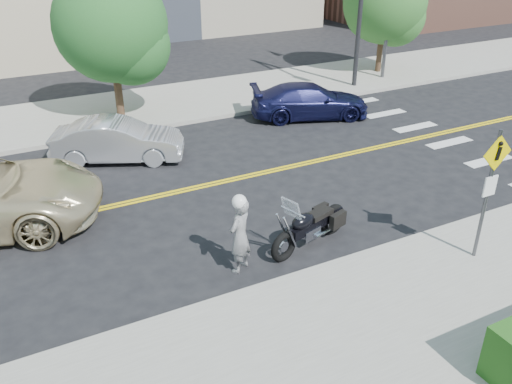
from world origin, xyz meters
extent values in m
plane|color=black|center=(0.00, 0.00, 0.00)|extent=(120.00, 120.00, 0.00)
cube|color=#9E9B91|center=(0.00, -7.50, 0.07)|extent=(60.00, 5.00, 0.15)
cube|color=#9E9B91|center=(0.00, 7.50, 0.07)|extent=(60.00, 5.00, 0.15)
cylinder|color=black|center=(10.00, 6.00, 3.65)|extent=(0.20, 0.20, 7.00)
cylinder|color=#4C4C51|center=(4.20, -6.30, 1.65)|extent=(0.08, 0.08, 3.00)
cube|color=#F9D800|center=(4.20, -6.33, 2.65)|extent=(0.78, 0.03, 0.78)
cube|color=white|center=(4.20, -6.33, 1.90)|extent=(0.35, 0.03, 0.45)
imported|color=#AFAFB4|center=(-0.61, -4.18, 0.87)|extent=(0.76, 0.69, 1.74)
sphere|color=white|center=(-0.61, -4.18, 1.69)|extent=(0.31, 0.31, 0.31)
imported|color=#BABCC3|center=(-1.41, 2.95, 0.66)|extent=(4.25, 2.93, 1.33)
imported|color=#151741|center=(6.14, 3.64, 0.65)|extent=(4.82, 3.19, 1.30)
cylinder|color=#382619|center=(-0.35, 6.75, 2.24)|extent=(0.29, 0.29, 4.48)
sphere|color=#1B581C|center=(-0.35, 6.75, 3.50)|extent=(4.04, 4.04, 4.04)
cylinder|color=#382619|center=(12.49, 7.45, 2.18)|extent=(0.26, 0.26, 4.36)
sphere|color=#27621F|center=(12.49, 7.45, 3.40)|extent=(3.86, 3.86, 3.86)
camera|label=1|loc=(-4.83, -13.08, 6.98)|focal=38.00mm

